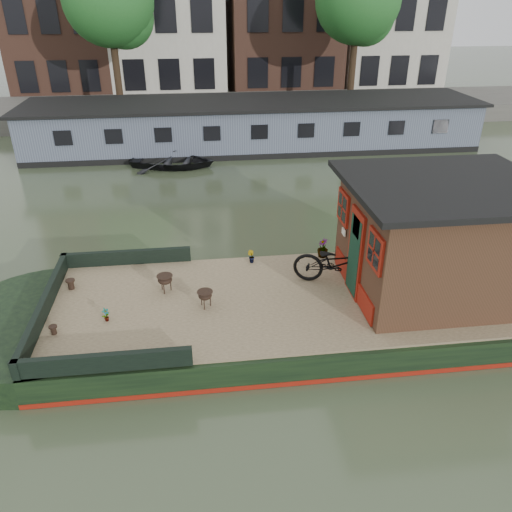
{
  "coord_description": "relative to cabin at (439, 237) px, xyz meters",
  "views": [
    {
      "loc": [
        -2.75,
        -8.82,
        6.37
      ],
      "look_at": [
        -1.59,
        0.5,
        1.41
      ],
      "focal_mm": 35.0,
      "sensor_mm": 36.0,
      "label": 1
    }
  ],
  "objects": [
    {
      "name": "quay",
      "position": [
        -2.19,
        20.5,
        -1.43
      ],
      "size": [
        60.0,
        6.0,
        0.9
      ],
      "primitive_type": "cube",
      "color": "#47443F",
      "rests_on": "ground"
    },
    {
      "name": "houseboat_hull",
      "position": [
        -3.52,
        0.0,
        -1.6
      ],
      "size": [
        14.01,
        4.02,
        0.6
      ],
      "color": "black",
      "rests_on": "ground"
    },
    {
      "name": "houseboat_deck",
      "position": [
        -2.19,
        0.0,
        -1.25
      ],
      "size": [
        11.8,
        3.8,
        0.05
      ],
      "primitive_type": "cube",
      "color": "#99885E",
      "rests_on": "houseboat_hull"
    },
    {
      "name": "bollard_stbd",
      "position": [
        -7.79,
        -0.73,
        -1.14
      ],
      "size": [
        0.16,
        0.16,
        0.18
      ],
      "primitive_type": "cylinder",
      "color": "black",
      "rests_on": "houseboat_deck"
    },
    {
      "name": "brazier_rear",
      "position": [
        -4.9,
        -0.16,
        -1.04
      ],
      "size": [
        0.35,
        0.35,
        0.37
      ],
      "primitive_type": null,
      "rotation": [
        0.0,
        0.0,
        0.01
      ],
      "color": "black",
      "rests_on": "houseboat_deck"
    },
    {
      "name": "potted_plant_d",
      "position": [
        -1.99,
        1.7,
        -0.99
      ],
      "size": [
        0.3,
        0.3,
        0.48
      ],
      "primitive_type": "imported",
      "rotation": [
        0.0,
        0.0,
        4.82
      ],
      "color": "#9B3A2A",
      "rests_on": "houseboat_deck"
    },
    {
      "name": "potted_plant_e",
      "position": [
        -6.85,
        -0.43,
        -1.08
      ],
      "size": [
        0.18,
        0.18,
        0.29
      ],
      "primitive_type": "imported",
      "rotation": [
        0.0,
        0.0,
        0.85
      ],
      "color": "#9F532E",
      "rests_on": "houseboat_deck"
    },
    {
      "name": "ground",
      "position": [
        -2.19,
        0.0,
        -1.88
      ],
      "size": [
        120.0,
        120.0,
        0.0
      ],
      "primitive_type": "plane",
      "color": "#363E27",
      "rests_on": "ground"
    },
    {
      "name": "bicycle",
      "position": [
        -1.99,
        0.41,
        -0.71
      ],
      "size": [
        2.07,
        1.33,
        1.03
      ],
      "primitive_type": "imported",
      "rotation": [
        0.0,
        0.0,
        1.21
      ],
      "color": "black",
      "rests_on": "houseboat_deck"
    },
    {
      "name": "potted_plant_b",
      "position": [
        -3.75,
        1.64,
        -1.08
      ],
      "size": [
        0.21,
        0.21,
        0.3
      ],
      "primitive_type": "imported",
      "rotation": [
        0.0,
        0.0,
        2.4
      ],
      "color": "brown",
      "rests_on": "houseboat_deck"
    },
    {
      "name": "tree_left",
      "position": [
        -8.54,
        19.07,
        4.02
      ],
      "size": [
        4.4,
        4.4,
        7.4
      ],
      "color": "#332316",
      "rests_on": "quay"
    },
    {
      "name": "tree_right",
      "position": [
        3.96,
        19.07,
        4.02
      ],
      "size": [
        4.4,
        4.4,
        7.4
      ],
      "color": "#332316",
      "rests_on": "quay"
    },
    {
      "name": "brazier_front",
      "position": [
        -5.74,
        0.56,
        -1.03
      ],
      "size": [
        0.46,
        0.46,
        0.39
      ],
      "primitive_type": null,
      "rotation": [
        0.0,
        0.0,
        -0.34
      ],
      "color": "black",
      "rests_on": "houseboat_deck"
    },
    {
      "name": "bow_bulwark",
      "position": [
        -7.25,
        0.0,
        -1.05
      ],
      "size": [
        3.0,
        4.0,
        0.35
      ],
      "color": "black",
      "rests_on": "houseboat_deck"
    },
    {
      "name": "dinghy",
      "position": [
        -5.86,
        11.5,
        -1.52
      ],
      "size": [
        3.89,
        3.14,
        0.71
      ],
      "primitive_type": "imported",
      "rotation": [
        0.0,
        0.0,
        1.36
      ],
      "color": "black",
      "rests_on": "ground"
    },
    {
      "name": "far_houseboat",
      "position": [
        -2.19,
        14.0,
        -0.91
      ],
      "size": [
        20.4,
        4.4,
        2.11
      ],
      "color": "slate",
      "rests_on": "ground"
    },
    {
      "name": "cabin",
      "position": [
        0.0,
        0.0,
        0.0
      ],
      "size": [
        4.0,
        3.5,
        2.42
      ],
      "color": "#322213",
      "rests_on": "houseboat_deck"
    },
    {
      "name": "bollard_port",
      "position": [
        -7.79,
        0.91,
        -1.12
      ],
      "size": [
        0.2,
        0.2,
        0.22
      ],
      "primitive_type": "cylinder",
      "color": "black",
      "rests_on": "houseboat_deck"
    }
  ]
}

